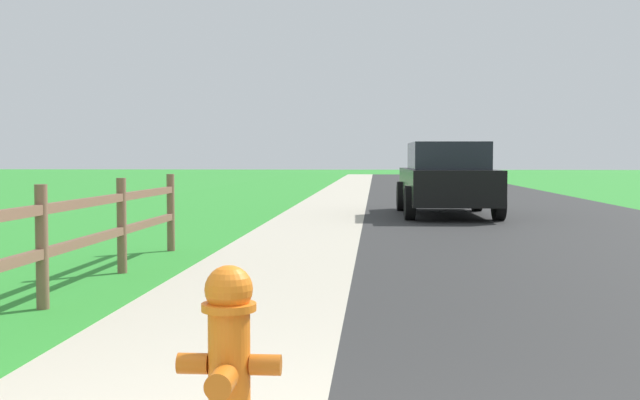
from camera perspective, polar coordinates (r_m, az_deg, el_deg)
ground_plane at (r=27.73m, az=3.59°, el=0.35°), size 120.00×120.00×0.00m
road_asphalt at (r=29.90m, az=10.34°, el=0.51°), size 7.00×66.00×0.01m
curb_concrete at (r=29.91m, az=-2.13°, el=0.56°), size 6.00×66.00×0.01m
grass_verge at (r=30.11m, az=-4.97°, el=0.57°), size 5.00×66.00×0.00m
fire_hydrant at (r=3.65m, az=-6.72°, el=-11.18°), size 0.48×0.41×0.85m
rail_fence at (r=7.22m, az=-19.77°, el=-2.62°), size 0.11×8.67×1.11m
parked_suv_black at (r=18.23m, az=9.28°, el=1.54°), size 2.21×4.85×1.69m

